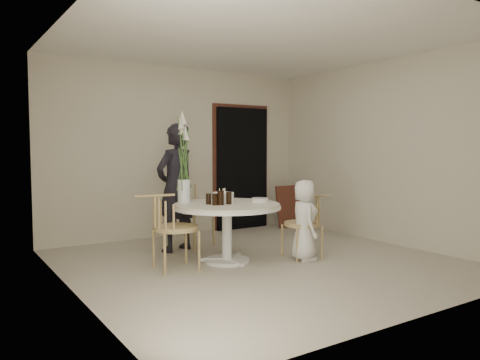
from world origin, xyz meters
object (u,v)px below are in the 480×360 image
table (227,213)px  chair_left (165,221)px  chair_right (309,217)px  chair_far (184,202)px  boy (304,220)px  flower_vase (184,164)px  birthday_cake (223,197)px  girl (176,188)px

table → chair_left: size_ratio=1.49×
chair_right → chair_far: bearing=-135.9°
boy → flower_vase: size_ratio=0.88×
chair_far → birthday_cake: bearing=-112.9°
girl → chair_far: bearing=-153.5°
chair_far → chair_right: chair_far is taller
girl → birthday_cake: size_ratio=6.59×
table → chair_far: (-0.02, 1.16, 0.02)m
birthday_cake → chair_right: bearing=-23.8°
flower_vase → chair_left: bearing=-142.3°
chair_left → boy: 1.74m
chair_far → boy: size_ratio=0.98×
chair_right → birthday_cake: 1.16m
chair_right → flower_vase: (-1.46, 0.69, 0.69)m
chair_right → boy: (-0.18, -0.11, -0.02)m
chair_right → girl: (-1.30, 1.26, 0.35)m
chair_right → table: bearing=-99.4°
table → chair_left: (-0.80, 0.05, -0.04)m
chair_far → boy: boy is taller
chair_far → flower_vase: bearing=-140.8°
chair_far → chair_left: bearing=-150.1°
flower_vase → chair_far: bearing=64.1°
chair_left → birthday_cake: birthday_cake is taller
table → girl: girl is taller
chair_far → chair_right: size_ratio=1.23×
chair_right → boy: size_ratio=0.80×
table → birthday_cake: (0.02, 0.12, 0.18)m
table → chair_far: chair_far is taller
chair_far → flower_vase: 1.06m
chair_far → chair_left: 1.35m
birthday_cake → boy: bearing=-33.6°
chair_left → birthday_cake: (0.82, 0.07, 0.22)m
chair_left → boy: boy is taller
table → chair_far: size_ratio=1.34×
chair_left → table: bearing=-88.4°
chair_left → flower_vase: size_ratio=0.77×
chair_right → boy: 0.21m
chair_right → birthday_cake: (-1.03, 0.45, 0.27)m
chair_left → flower_vase: (0.39, 0.30, 0.63)m
boy → birthday_cake: boy is taller
girl → birthday_cake: 0.86m
boy → birthday_cake: 1.06m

